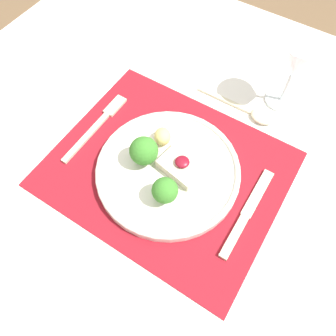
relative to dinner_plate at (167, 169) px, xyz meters
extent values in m
plane|color=brown|center=(-0.01, 0.01, -0.79)|extent=(8.00, 8.00, 0.00)
cube|color=white|center=(-0.01, 0.01, -0.03)|extent=(1.20, 1.15, 0.03)
cylinder|color=white|center=(-0.54, 0.51, -0.42)|extent=(0.06, 0.06, 0.74)
cube|color=maroon|center=(-0.01, 0.01, -0.02)|extent=(0.45, 0.37, 0.00)
cylinder|color=silver|center=(0.00, 0.00, -0.01)|extent=(0.28, 0.28, 0.02)
torus|color=silver|center=(0.00, 0.00, 0.00)|extent=(0.28, 0.28, 0.01)
cube|color=beige|center=(0.02, 0.02, 0.01)|extent=(0.09, 0.08, 0.02)
ellipsoid|color=maroon|center=(0.02, 0.02, 0.02)|extent=(0.03, 0.03, 0.01)
cylinder|color=#84B256|center=(0.03, -0.05, 0.01)|extent=(0.01, 0.01, 0.02)
sphere|color=#387A28|center=(0.03, -0.05, 0.03)|extent=(0.05, 0.05, 0.05)
cylinder|color=#84B256|center=(-0.05, -0.01, 0.01)|extent=(0.01, 0.01, 0.02)
sphere|color=#387A28|center=(-0.05, -0.01, 0.04)|extent=(0.06, 0.06, 0.06)
ellipsoid|color=#DBBC6B|center=(-0.04, 0.05, 0.02)|extent=(0.05, 0.05, 0.03)
cube|color=beige|center=(-0.19, -0.02, -0.01)|extent=(0.01, 0.15, 0.01)
cube|color=beige|center=(-0.19, 0.08, -0.01)|extent=(0.02, 0.06, 0.01)
cube|color=beige|center=(0.17, -0.05, -0.01)|extent=(0.02, 0.09, 0.01)
cube|color=beige|center=(0.17, 0.05, -0.01)|extent=(0.02, 0.11, 0.00)
cube|color=beige|center=(0.01, 0.23, -0.02)|extent=(0.14, 0.01, 0.01)
ellipsoid|color=beige|center=(0.10, 0.23, -0.01)|extent=(0.05, 0.04, 0.02)
cylinder|color=white|center=(0.12, 0.30, -0.02)|extent=(0.07, 0.07, 0.01)
cylinder|color=white|center=(0.12, 0.30, 0.02)|extent=(0.01, 0.01, 0.07)
cone|color=white|center=(0.12, 0.30, 0.10)|extent=(0.09, 0.09, 0.08)
camera|label=1|loc=(0.17, -0.26, 0.55)|focal=35.00mm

